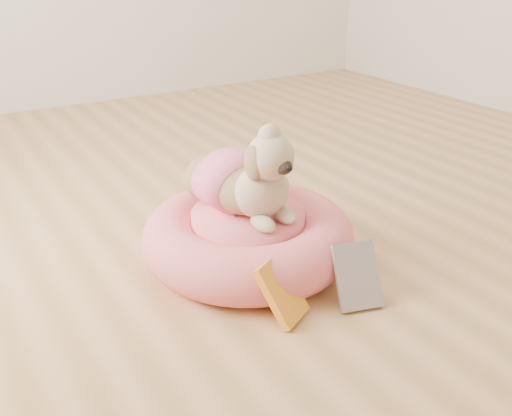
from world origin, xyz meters
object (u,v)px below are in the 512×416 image
dog (244,164)px  book_white (357,276)px  pet_bed (248,237)px  book_yellow (282,291)px

dog → book_white: bearing=-76.3°
book_white → pet_bed: bearing=126.8°
book_yellow → book_white: bearing=-40.3°
pet_bed → book_yellow: bearing=-104.5°
book_white → dog: bearing=127.4°
book_yellow → dog: bearing=49.4°
pet_bed → book_white: bearing=-68.9°
dog → book_white: 0.49m
book_yellow → pet_bed: bearing=47.7°
book_yellow → book_white: 0.24m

